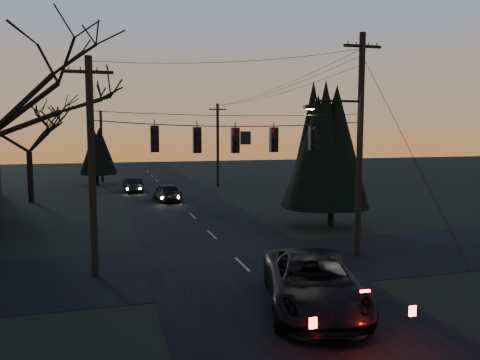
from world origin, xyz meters
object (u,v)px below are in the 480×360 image
object	(u,v)px
utility_pole_far_l	(103,182)
sedan_oncoming_b	(133,185)
utility_pole_left	(95,277)
suv_near	(313,283)
utility_pole_far_r	(218,187)
utility_pole_right	(357,255)
evergreen_right	(332,148)
sedan_oncoming_a	(167,192)

from	to	relation	value
utility_pole_far_l	sedan_oncoming_b	bearing A→B (deg)	-74.11
utility_pole_left	suv_near	world-z (taller)	utility_pole_left
utility_pole_far_r	utility_pole_far_l	distance (m)	14.01
utility_pole_right	utility_pole_far_r	world-z (taller)	utility_pole_right
utility_pole_right	utility_pole_far_l	world-z (taller)	utility_pole_right
suv_near	evergreen_right	bearing A→B (deg)	76.05
utility_pole_left	utility_pole_far_r	world-z (taller)	same
utility_pole_far_l	evergreen_right	bearing A→B (deg)	-65.48
evergreen_right	sedan_oncoming_b	bearing A→B (deg)	118.45
utility_pole_left	sedan_oncoming_b	xyz separation A→B (m)	(2.80, 26.16, 0.67)
utility_pole_right	utility_pole_far_l	xyz separation A→B (m)	(-11.50, 36.00, 0.00)
utility_pole_left	evergreen_right	size ratio (longest dim) A/B	1.04
utility_pole_far_r	utility_pole_far_l	xyz separation A→B (m)	(-11.50, 8.00, 0.00)
utility_pole_right	sedan_oncoming_b	xyz separation A→B (m)	(-8.70, 26.16, 0.67)
sedan_oncoming_a	utility_pole_far_l	bearing A→B (deg)	-78.39
utility_pole_right	utility_pole_left	xyz separation A→B (m)	(-11.50, 0.00, 0.00)
evergreen_right	suv_near	xyz separation A→B (m)	(-6.65, -11.92, -3.81)
utility_pole_right	utility_pole_left	distance (m)	11.50
utility_pole_left	suv_near	xyz separation A→B (m)	(6.80, -5.42, 0.86)
utility_pole_far_l	sedan_oncoming_a	xyz separation A→B (m)	(5.20, -16.70, 0.73)
utility_pole_far_r	utility_pole_far_l	bearing A→B (deg)	145.18
utility_pole_far_l	suv_near	bearing A→B (deg)	-80.68
sedan_oncoming_b	utility_pole_right	bearing A→B (deg)	102.89
utility_pole_right	sedan_oncoming_b	world-z (taller)	utility_pole_right
utility_pole_left	utility_pole_far_r	bearing A→B (deg)	67.67
suv_near	sedan_oncoming_b	distance (m)	31.83
utility_pole_left	utility_pole_far_r	distance (m)	30.27
utility_pole_far_r	sedan_oncoming_a	distance (m)	10.76
utility_pole_left	sedan_oncoming_b	world-z (taller)	utility_pole_left
evergreen_right	sedan_oncoming_a	size ratio (longest dim) A/B	1.89
utility_pole_right	suv_near	xyz separation A→B (m)	(-4.70, -5.42, 0.86)
utility_pole_far_r	evergreen_right	bearing A→B (deg)	-84.81
utility_pole_right	sedan_oncoming_b	size ratio (longest dim) A/B	2.47
utility_pole_far_r	sedan_oncoming_b	world-z (taller)	utility_pole_far_r
evergreen_right	sedan_oncoming_a	distance (m)	15.73
sedan_oncoming_a	evergreen_right	bearing A→B (deg)	117.12
utility_pole_left	utility_pole_far_l	world-z (taller)	utility_pole_left
utility_pole_right	sedan_oncoming_a	size ratio (longest dim) A/B	2.32
utility_pole_far_l	suv_near	xyz separation A→B (m)	(6.80, -41.42, 0.86)
utility_pole_left	sedan_oncoming_a	world-z (taller)	utility_pole_left
utility_pole_far_r	sedan_oncoming_a	world-z (taller)	utility_pole_far_r
utility_pole_right	suv_near	size ratio (longest dim) A/B	1.62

